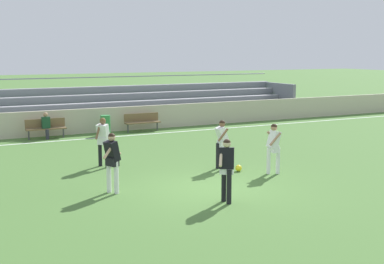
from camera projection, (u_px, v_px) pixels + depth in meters
The scene contains 14 objects.
ground_plane at pixel (210, 189), 15.11m from camera, with size 160.00×160.00×0.00m, color #477033.
field_line_sideline at pixel (104, 137), 24.13m from camera, with size 44.00×0.12×0.01m, color white.
sideline_wall at pixel (93, 121), 25.49m from camera, with size 48.00×0.16×1.20m, color beige.
bleacher_stand at pixel (129, 104), 29.10m from camera, with size 20.62×3.49×2.51m.
bench_far_right at pixel (142, 120), 25.93m from camera, with size 1.80×0.40×0.90m.
bench_far_left at pixel (46, 127), 23.82m from camera, with size 1.80×0.40×0.90m.
trash_bin at pixel (105, 125), 24.77m from camera, with size 0.47×0.47×0.95m, color #2D7F3D.
spectator_seated at pixel (46, 124), 23.70m from camera, with size 0.36×0.42×1.21m.
player_white_challenging at pixel (274, 144), 16.85m from camera, with size 0.58×0.48×1.65m.
player_white_pressing_high at pixel (222, 140), 17.61m from camera, with size 0.53×0.48×1.66m.
player_dark_dropping_back at pixel (227, 165), 13.60m from camera, with size 0.68×0.45×1.70m.
player_white_trailing_run at pixel (103, 138), 17.87m from camera, with size 0.68×0.50×1.71m.
player_dark_wide_left at pixel (112, 157), 14.53m from camera, with size 0.69×0.50×1.71m.
soccer_ball at pixel (239, 168), 17.31m from camera, with size 0.22×0.22×0.22m, color yellow.
Camera 1 is at (-7.11, -12.86, 3.94)m, focal length 48.82 mm.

